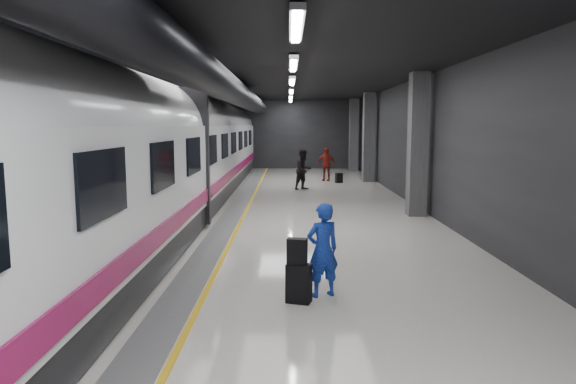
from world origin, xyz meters
TOP-DOWN VIEW (x-y plane):
  - ground at (0.00, 0.00)m, footprint 40.00×40.00m
  - platform_hall at (-0.29, 0.96)m, footprint 10.02×40.02m
  - train at (-3.25, -0.00)m, footprint 3.05×38.00m
  - traveler_main at (1.05, -5.85)m, footprint 0.68×0.58m
  - suitcase_main at (0.65, -6.15)m, footprint 0.45×0.35m
  - shoulder_bag at (0.62, -6.16)m, footprint 0.35×0.23m
  - traveler_far_a at (1.16, 8.61)m, footprint 1.11×1.08m
  - traveler_far_b at (2.42, 12.30)m, footprint 1.09×0.66m
  - suitcase_far at (3.01, 11.34)m, footprint 0.39×0.33m

SIDE VIEW (x-z plane):
  - ground at x=0.00m, z-range 0.00..0.00m
  - suitcase_far at x=3.01m, z-range 0.00..0.49m
  - suitcase_main at x=0.65m, z-range 0.00..0.64m
  - traveler_main at x=1.05m, z-range 0.00..1.59m
  - shoulder_bag at x=0.62m, z-range 0.64..1.06m
  - traveler_far_b at x=2.42m, z-range 0.00..1.74m
  - traveler_far_a at x=1.16m, z-range 0.00..1.80m
  - train at x=-3.25m, z-range 0.04..4.09m
  - platform_hall at x=-0.29m, z-range 1.28..5.79m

